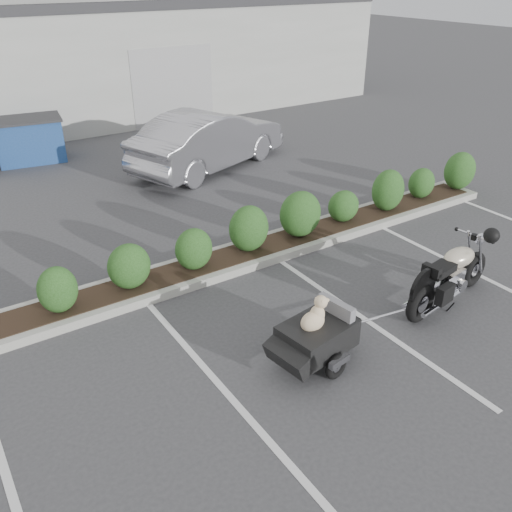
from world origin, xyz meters
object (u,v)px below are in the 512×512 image
motorcycle (451,276)px  dumpster (29,139)px  sedan (209,140)px  pet_trailer (316,335)px

motorcycle → dumpster: bearing=100.4°
sedan → motorcycle: bearing=159.8°
pet_trailer → sedan: (2.86, 8.18, 0.33)m
motorcycle → pet_trailer: motorcycle is taller
sedan → dumpster: 5.18m
dumpster → sedan: bearing=-31.4°
motorcycle → pet_trailer: bearing=171.4°
pet_trailer → sedan: 8.67m
motorcycle → dumpster: 12.17m
motorcycle → sedan: bearing=81.2°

